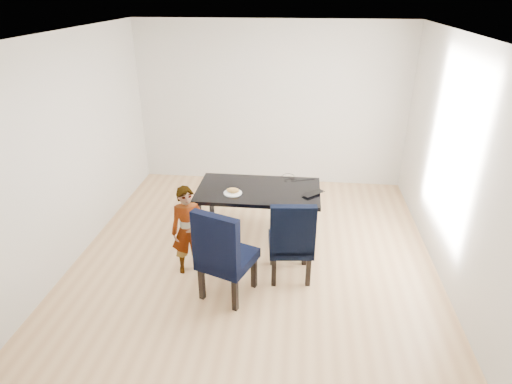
# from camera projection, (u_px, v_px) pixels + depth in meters

# --- Properties ---
(floor) EXTENTS (4.50, 5.00, 0.01)m
(floor) POSITION_uv_depth(u_px,v_px,m) (254.00, 259.00, 5.47)
(floor) COLOR tan
(floor) RESTS_ON ground
(ceiling) EXTENTS (4.50, 5.00, 0.01)m
(ceiling) POSITION_uv_depth(u_px,v_px,m) (254.00, 34.00, 4.29)
(ceiling) COLOR white
(ceiling) RESTS_ON wall_back
(wall_back) EXTENTS (4.50, 0.01, 2.70)m
(wall_back) POSITION_uv_depth(u_px,v_px,m) (271.00, 105.00, 7.12)
(wall_back) COLOR silver
(wall_back) RESTS_ON ground
(wall_front) EXTENTS (4.50, 0.01, 2.70)m
(wall_front) POSITION_uv_depth(u_px,v_px,m) (208.00, 308.00, 2.63)
(wall_front) COLOR silver
(wall_front) RESTS_ON ground
(wall_left) EXTENTS (0.01, 5.00, 2.70)m
(wall_left) POSITION_uv_depth(u_px,v_px,m) (67.00, 153.00, 5.10)
(wall_left) COLOR silver
(wall_left) RESTS_ON ground
(wall_right) EXTENTS (0.01, 5.00, 2.70)m
(wall_right) POSITION_uv_depth(u_px,v_px,m) (459.00, 168.00, 4.65)
(wall_right) COLOR white
(wall_right) RESTS_ON ground
(dining_table) EXTENTS (1.60, 0.90, 0.75)m
(dining_table) POSITION_uv_depth(u_px,v_px,m) (258.00, 214.00, 5.75)
(dining_table) COLOR black
(dining_table) RESTS_ON floor
(chair_left) EXTENTS (0.69, 0.70, 1.10)m
(chair_left) POSITION_uv_depth(u_px,v_px,m) (228.00, 251.00, 4.63)
(chair_left) COLOR black
(chair_left) RESTS_ON floor
(chair_right) EXTENTS (0.55, 0.57, 1.04)m
(chair_right) POSITION_uv_depth(u_px,v_px,m) (291.00, 237.00, 4.94)
(chair_right) COLOR black
(chair_right) RESTS_ON floor
(child) EXTENTS (0.47, 0.39, 1.11)m
(child) POSITION_uv_depth(u_px,v_px,m) (188.00, 231.00, 5.01)
(child) COLOR #FF5315
(child) RESTS_ON floor
(plate) EXTENTS (0.24, 0.24, 0.01)m
(plate) POSITION_uv_depth(u_px,v_px,m) (233.00, 193.00, 5.46)
(plate) COLOR white
(plate) RESTS_ON dining_table
(sandwich) EXTENTS (0.18, 0.14, 0.07)m
(sandwich) POSITION_uv_depth(u_px,v_px,m) (233.00, 190.00, 5.44)
(sandwich) COLOR #C18C44
(sandwich) RESTS_ON plate
(laptop) EXTENTS (0.36, 0.35, 0.02)m
(laptop) POSITION_uv_depth(u_px,v_px,m) (311.00, 192.00, 5.47)
(laptop) COLOR black
(laptop) RESTS_ON dining_table
(cable_tangle) EXTENTS (0.20, 0.20, 0.01)m
(cable_tangle) POSITION_uv_depth(u_px,v_px,m) (290.00, 180.00, 5.84)
(cable_tangle) COLOR black
(cable_tangle) RESTS_ON dining_table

